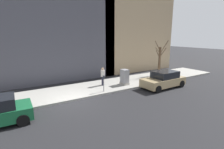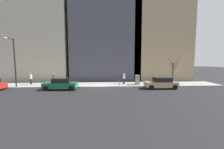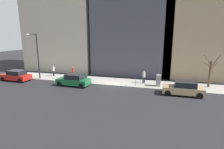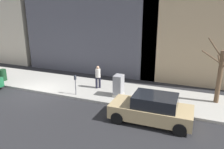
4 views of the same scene
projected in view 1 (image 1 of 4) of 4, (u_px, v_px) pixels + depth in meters
name	position (u px, v px, depth m)	size (l,w,h in m)	color
ground_plane	(72.00, 102.00, 12.68)	(120.00, 120.00, 0.00)	#232326
sidewalk	(64.00, 93.00, 14.31)	(4.00, 36.00, 0.15)	#9E9B93
parked_car_tan	(164.00, 80.00, 15.96)	(1.96, 4.22, 1.52)	tan
parking_meter	(104.00, 82.00, 14.33)	(0.14, 0.10, 1.35)	slate
utility_box	(125.00, 77.00, 16.47)	(0.83, 0.61, 1.43)	#A8A399
bare_tree	(160.00, 59.00, 20.36)	(0.97, 1.97, 4.01)	brown
trash_bin	(5.00, 101.00, 11.16)	(0.56, 0.56, 0.90)	#14381E
pedestrian_near_meter	(103.00, 75.00, 16.15)	(0.36, 0.36, 1.66)	#1E1E2D
office_tower_left	(119.00, 16.00, 25.95)	(10.80, 10.80, 14.89)	tan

